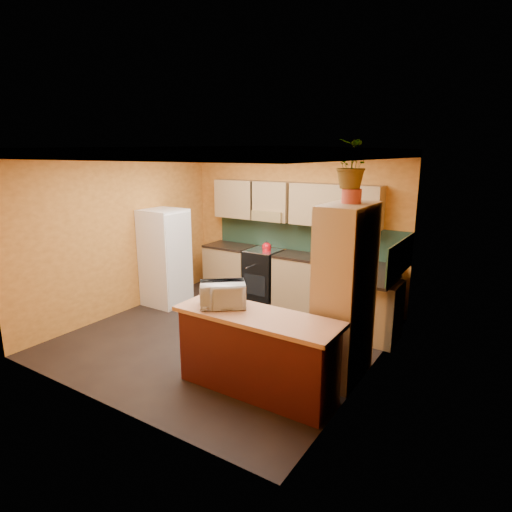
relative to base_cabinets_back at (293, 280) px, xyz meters
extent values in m
plane|color=black|center=(-0.17, -1.80, -0.44)|extent=(4.20, 4.20, 0.00)
cube|color=white|center=(-0.17, -1.80, 2.26)|extent=(4.20, 4.20, 0.04)
cube|color=gold|center=(-0.17, 0.30, 0.91)|extent=(4.20, 0.04, 2.70)
cube|color=gold|center=(-0.17, -3.90, 0.91)|extent=(4.20, 0.04, 2.70)
cube|color=gold|center=(-2.27, -1.80, 0.91)|extent=(0.04, 4.20, 2.70)
cube|color=gold|center=(1.93, -1.80, 0.91)|extent=(0.04, 4.20, 2.70)
cube|color=#203B2C|center=(0.08, 0.29, 0.75)|extent=(3.70, 0.02, 0.53)
cube|color=#203B2C|center=(1.92, -0.40, 0.75)|extent=(0.02, 1.40, 0.53)
cube|color=tan|center=(-0.07, 0.13, 1.36)|extent=(3.10, 0.34, 0.70)
cylinder|color=white|center=(-0.17, -1.20, 2.22)|extent=(0.26, 0.26, 0.06)
cube|color=tan|center=(0.00, 0.00, 0.00)|extent=(3.65, 0.60, 0.88)
cube|color=black|center=(0.00, 0.00, 0.46)|extent=(3.65, 0.62, 0.04)
cube|color=black|center=(-0.62, 0.00, 0.02)|extent=(0.58, 0.58, 0.91)
cube|color=silver|center=(0.77, 0.00, 0.50)|extent=(0.48, 0.40, 0.03)
cube|color=tan|center=(1.63, -0.71, 0.00)|extent=(0.60, 0.80, 0.88)
cube|color=black|center=(1.63, -0.71, 0.46)|extent=(0.62, 0.80, 0.04)
cube|color=white|center=(-1.92, -1.20, 0.41)|extent=(0.68, 0.66, 1.70)
cube|color=tan|center=(1.68, -1.93, 0.61)|extent=(0.48, 0.90, 2.10)
cylinder|color=#B03F2A|center=(1.68, -1.88, 1.74)|extent=(0.22, 0.22, 0.16)
imported|color=tan|center=(1.68, -1.88, 2.09)|extent=(0.58, 0.53, 0.53)
cube|color=#471810|center=(1.00, -2.78, 0.00)|extent=(1.80, 0.55, 0.88)
cube|color=tan|center=(1.00, -2.78, 0.47)|extent=(1.90, 0.65, 0.05)
imported|color=white|center=(0.53, -2.78, 0.63)|extent=(0.62, 0.59, 0.28)
camera|label=1|loc=(3.35, -6.50, 2.22)|focal=30.00mm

